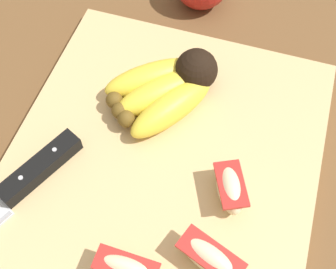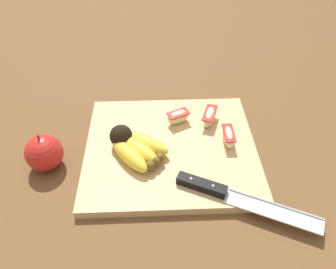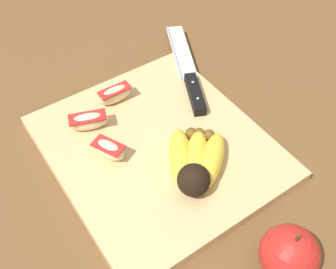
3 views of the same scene
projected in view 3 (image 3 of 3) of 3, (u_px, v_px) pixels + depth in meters
ground_plane at (159, 159)px, 0.68m from camera, size 6.00×6.00×0.00m
cutting_board at (158, 147)px, 0.68m from camera, size 0.38×0.34×0.02m
banana_bunch at (195, 162)px, 0.62m from camera, size 0.14×0.14×0.05m
chefs_knife at (190, 78)px, 0.78m from camera, size 0.27×0.15×0.02m
apple_wedge_near at (109, 150)px, 0.64m from camera, size 0.06×0.05×0.03m
apple_wedge_middle at (117, 94)px, 0.73m from camera, size 0.02×0.07×0.03m
apple_wedge_far at (88, 121)px, 0.69m from camera, size 0.05×0.07×0.03m
whole_apple at (289, 254)px, 0.52m from camera, size 0.08×0.08×0.09m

